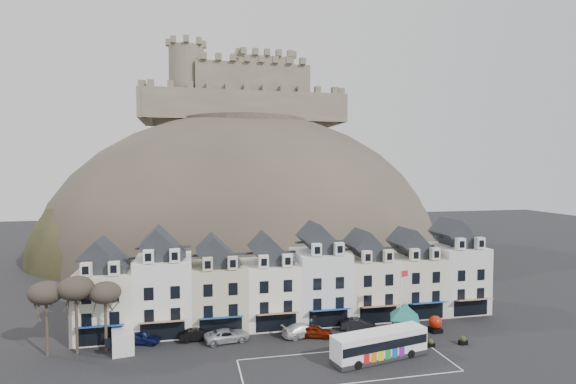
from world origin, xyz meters
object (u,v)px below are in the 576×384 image
(red_buoy, at_px, (435,324))
(flagpole, at_px, (401,299))
(white_van, at_px, (122,338))
(car_charcoal, at_px, (358,324))
(car_silver, at_px, (227,335))
(bus, at_px, (380,344))
(bus_shelter, at_px, (405,311))
(car_black, at_px, (198,334))
(car_white, at_px, (303,330))
(car_maroon, at_px, (314,331))
(car_navy, at_px, (141,337))

(red_buoy, relative_size, flagpole, 0.24)
(flagpole, bearing_deg, white_van, 173.07)
(white_van, relative_size, car_charcoal, 1.24)
(car_silver, bearing_deg, bus, -127.16)
(car_charcoal, bearing_deg, bus_shelter, -115.64)
(car_black, relative_size, car_white, 0.82)
(car_silver, xyz_separation_m, car_maroon, (10.40, -0.91, -0.01))
(car_black, bearing_deg, car_white, -102.46)
(bus_shelter, distance_m, car_silver, 21.34)
(bus_shelter, height_order, car_silver, bus_shelter)
(bus, bearing_deg, white_van, 150.15)
(bus, bearing_deg, flagpole, 33.39)
(bus_shelter, distance_m, car_navy, 31.25)
(bus_shelter, relative_size, car_black, 1.40)
(flagpole, xyz_separation_m, car_white, (-11.26, 3.15, -4.02))
(car_navy, xyz_separation_m, car_maroon, (20.23, -2.50, -0.03))
(flagpole, bearing_deg, car_silver, 170.44)
(car_white, bearing_deg, car_navy, 72.03)
(bus, bearing_deg, car_white, 115.98)
(red_buoy, xyz_separation_m, car_black, (-28.97, 3.69, -0.33))
(car_white, height_order, car_charcoal, car_white)
(flagpole, height_order, car_black, flagpole)
(car_navy, bearing_deg, bus_shelter, -79.11)
(car_silver, height_order, car_charcoal, car_silver)
(white_van, bearing_deg, car_silver, -12.16)
(car_white, distance_m, car_maroon, 1.35)
(car_navy, bearing_deg, car_charcoal, -72.66)
(bus, distance_m, red_buoy, 11.73)
(bus, height_order, car_black, bus)
(car_black, xyz_separation_m, car_white, (12.57, -1.47, 0.06))
(white_van, height_order, car_maroon, white_van)
(red_buoy, bearing_deg, bus, -149.63)
(flagpole, relative_size, car_white, 1.57)
(red_buoy, height_order, car_maroon, red_buoy)
(white_van, bearing_deg, flagpole, -16.83)
(flagpole, bearing_deg, car_black, 169.03)
(car_navy, distance_m, car_black, 6.47)
(bus, relative_size, flagpole, 1.33)
(bus, relative_size, car_black, 2.54)
(flagpole, relative_size, car_navy, 1.89)
(flagpole, distance_m, car_white, 12.36)
(bus_shelter, xyz_separation_m, red_buoy, (4.72, 1.06, -2.27))
(bus_shelter, height_order, car_white, bus_shelter)
(car_black, bearing_deg, white_van, 89.07)
(bus, distance_m, flagpole, 7.69)
(bus, relative_size, bus_shelter, 1.81)
(bus_shelter, relative_size, car_white, 1.15)
(bus, bearing_deg, car_maroon, 112.34)
(red_buoy, height_order, car_charcoal, red_buoy)
(bus_shelter, relative_size, car_navy, 1.39)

